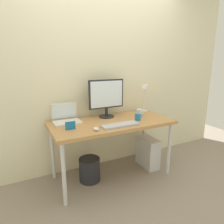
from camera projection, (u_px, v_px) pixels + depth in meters
The scene contains 13 objects.
ground_plane at pixel (112, 175), 2.72m from camera, with size 6.00×6.00×0.00m, color gray.
back_wall at pixel (98, 74), 2.75m from camera, with size 4.40×0.04×2.60m, color beige.
desk at pixel (112, 126), 2.55m from camera, with size 1.51×0.70×0.75m.
monitor at pixel (106, 96), 2.67m from camera, with size 0.48×0.20×0.50m.
laptop at pixel (66, 117), 2.50m from camera, with size 0.32×0.26×0.23m.
desk_lamp at pixel (146, 90), 2.93m from camera, with size 0.11×0.16×0.45m.
keyboard at pixel (120, 125), 2.35m from camera, with size 0.44×0.14×0.02m, color #B2B2B7.
mouse at pixel (96, 129), 2.21m from camera, with size 0.06×0.09×0.03m, color silver.
coffee_mug at pixel (138, 117), 2.58m from camera, with size 0.11×0.07×0.08m.
glass_cup at pixel (140, 112), 2.78m from camera, with size 0.12×0.08×0.09m.
photo_frame at pixel (70, 125), 2.22m from camera, with size 0.11×0.02×0.09m, color #1E72BF.
computer_tower at pixel (148, 152), 2.92m from camera, with size 0.18×0.36×0.42m, color silver.
wastebasket at pixel (90, 169), 2.57m from camera, with size 0.26×0.26×0.30m, color #232328.
Camera 1 is at (-1.09, -2.17, 1.48)m, focal length 32.88 mm.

